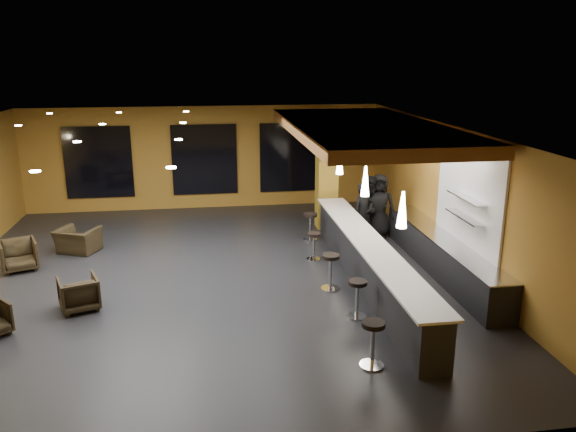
{
  "coord_description": "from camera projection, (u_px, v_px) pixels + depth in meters",
  "views": [
    {
      "loc": [
        0.03,
        -12.71,
        5.15
      ],
      "look_at": [
        2.0,
        0.5,
        1.3
      ],
      "focal_mm": 35.0,
      "sensor_mm": 36.0,
      "label": 1
    }
  ],
  "objects": [
    {
      "name": "floor",
      "position": [
        209.0,
        279.0,
        13.52
      ],
      "size": [
        12.0,
        13.0,
        0.1
      ],
      "primitive_type": "cube",
      "color": "black",
      "rests_on": "ground"
    },
    {
      "name": "ceiling",
      "position": [
        203.0,
        129.0,
        12.52
      ],
      "size": [
        12.0,
        13.0,
        0.1
      ],
      "primitive_type": "cube",
      "color": "black"
    },
    {
      "name": "wall_back",
      "position": [
        204.0,
        158.0,
        19.24
      ],
      "size": [
        12.0,
        0.1,
        3.5
      ],
      "primitive_type": "cube",
      "color": "olive",
      "rests_on": "floor"
    },
    {
      "name": "wall_front",
      "position": [
        211.0,
        346.0,
        6.79
      ],
      "size": [
        12.0,
        0.1,
        3.5
      ],
      "primitive_type": "cube",
      "color": "olive",
      "rests_on": "floor"
    },
    {
      "name": "wall_right",
      "position": [
        453.0,
        197.0,
        13.88
      ],
      "size": [
        0.1,
        13.0,
        3.5
      ],
      "primitive_type": "cube",
      "color": "olive",
      "rests_on": "floor"
    },
    {
      "name": "wood_soffit",
      "position": [
        364.0,
        129.0,
        14.09
      ],
      "size": [
        3.6,
        8.0,
        0.28
      ],
      "primitive_type": "cube",
      "color": "#9A5E2D",
      "rests_on": "ceiling"
    },
    {
      "name": "window_left",
      "position": [
        98.0,
        162.0,
        18.66
      ],
      "size": [
        2.2,
        0.06,
        2.4
      ],
      "primitive_type": "cube",
      "color": "black",
      "rests_on": "wall_back"
    },
    {
      "name": "window_center",
      "position": [
        205.0,
        160.0,
        19.15
      ],
      "size": [
        2.2,
        0.06,
        2.4
      ],
      "primitive_type": "cube",
      "color": "black",
      "rests_on": "wall_back"
    },
    {
      "name": "window_right",
      "position": [
        291.0,
        157.0,
        19.58
      ],
      "size": [
        2.2,
        0.06,
        2.4
      ],
      "primitive_type": "cube",
      "color": "black",
      "rests_on": "wall_back"
    },
    {
      "name": "tile_backsplash",
      "position": [
        468.0,
        198.0,
        12.84
      ],
      "size": [
        0.06,
        3.2,
        2.4
      ],
      "primitive_type": "cube",
      "color": "white",
      "rests_on": "wall_right"
    },
    {
      "name": "bar_counter",
      "position": [
        368.0,
        264.0,
        12.93
      ],
      "size": [
        0.6,
        8.0,
        1.0
      ],
      "primitive_type": "cube",
      "color": "black",
      "rests_on": "floor"
    },
    {
      "name": "bar_top",
      "position": [
        369.0,
        243.0,
        12.79
      ],
      "size": [
        0.78,
        8.1,
        0.05
      ],
      "primitive_type": "cube",
      "color": "silver",
      "rests_on": "bar_counter"
    },
    {
      "name": "prep_counter",
      "position": [
        441.0,
        255.0,
        13.71
      ],
      "size": [
        0.7,
        6.0,
        0.86
      ],
      "primitive_type": "cube",
      "color": "black",
      "rests_on": "floor"
    },
    {
      "name": "prep_top",
      "position": [
        443.0,
        238.0,
        13.58
      ],
      "size": [
        0.72,
        6.0,
        0.03
      ],
      "primitive_type": "cube",
      "color": "silver",
      "rests_on": "prep_counter"
    },
    {
      "name": "wall_shelf_lower",
      "position": [
        465.0,
        217.0,
        12.74
      ],
      "size": [
        0.3,
        1.5,
        0.03
      ],
      "primitive_type": "cube",
      "color": "silver",
      "rests_on": "wall_right"
    },
    {
      "name": "wall_shelf_upper",
      "position": [
        467.0,
        198.0,
        12.62
      ],
      "size": [
        0.3,
        1.5,
        0.03
      ],
      "primitive_type": "cube",
      "color": "silver",
      "rests_on": "wall_right"
    },
    {
      "name": "column",
      "position": [
        327.0,
        171.0,
        16.96
      ],
      "size": [
        0.6,
        0.6,
        3.5
      ],
      "primitive_type": "cube",
      "color": "olive",
      "rests_on": "floor"
    },
    {
      "name": "pendant_0",
      "position": [
        402.0,
        210.0,
        10.52
      ],
      "size": [
        0.2,
        0.2,
        0.7
      ],
      "primitive_type": "cone",
      "color": "white",
      "rests_on": "wood_soffit"
    },
    {
      "name": "pendant_1",
      "position": [
        365.0,
        181.0,
        12.89
      ],
      "size": [
        0.2,
        0.2,
        0.7
      ],
      "primitive_type": "cone",
      "color": "white",
      "rests_on": "wood_soffit"
    },
    {
      "name": "pendant_2",
      "position": [
        340.0,
        161.0,
        15.27
      ],
      "size": [
        0.2,
        0.2,
        0.7
      ],
      "primitive_type": "cone",
      "color": "white",
      "rests_on": "wood_soffit"
    },
    {
      "name": "staff_a",
      "position": [
        363.0,
        214.0,
        15.73
      ],
      "size": [
        0.74,
        0.62,
        1.72
      ],
      "primitive_type": "imported",
      "rotation": [
        0.0,
        0.0,
        0.39
      ],
      "color": "black",
      "rests_on": "floor"
    },
    {
      "name": "staff_b",
      "position": [
        372.0,
        208.0,
        16.09
      ],
      "size": [
        1.08,
        0.96,
        1.84
      ],
      "primitive_type": "imported",
      "rotation": [
        0.0,
        0.0,
        -0.35
      ],
      "color": "black",
      "rests_on": "floor"
    },
    {
      "name": "staff_c",
      "position": [
        379.0,
        206.0,
        16.2
      ],
      "size": [
        1.08,
        0.9,
        1.88
      ],
      "primitive_type": "imported",
      "rotation": [
        0.0,
        0.0,
        -0.39
      ],
      "color": "black",
      "rests_on": "floor"
    },
    {
      "name": "armchair_b",
      "position": [
        79.0,
        293.0,
        11.71
      ],
      "size": [
        0.98,
        0.99,
        0.71
      ],
      "primitive_type": "imported",
      "rotation": [
        0.0,
        0.0,
        3.49
      ],
      "color": "black",
      "rests_on": "floor"
    },
    {
      "name": "armchair_c",
      "position": [
        19.0,
        255.0,
        13.86
      ],
      "size": [
        1.06,
        1.07,
        0.76
      ],
      "primitive_type": "imported",
      "rotation": [
        0.0,
        0.0,
        0.38
      ],
      "color": "black",
      "rests_on": "floor"
    },
    {
      "name": "armchair_d",
      "position": [
        78.0,
        240.0,
        15.12
      ],
      "size": [
        1.28,
        1.21,
        0.66
      ],
      "primitive_type": "imported",
      "rotation": [
        0.0,
        0.0,
        2.74
      ],
      "color": "black",
      "rests_on": "floor"
    },
    {
      "name": "bar_stool_0",
      "position": [
        373.0,
        338.0,
        9.49
      ],
      "size": [
        0.42,
        0.42,
        0.84
      ],
      "rotation": [
        0.0,
        0.0,
        0.37
      ],
      "color": "silver",
      "rests_on": "floor"
    },
    {
      "name": "bar_stool_1",
      "position": [
        357.0,
        294.0,
        11.3
      ],
      "size": [
        0.4,
        0.4,
        0.8
      ],
      "rotation": [
        0.0,
        0.0,
        -0.36
      ],
      "color": "silver",
      "rests_on": "floor"
    },
    {
      "name": "bar_stool_2",
      "position": [
        330.0,
        267.0,
        12.66
      ],
      "size": [
        0.42,
        0.42,
        0.83
      ],
      "rotation": [
        0.0,
        0.0,
        -0.33
      ],
      "color": "silver",
      "rests_on": "floor"
    },
    {
      "name": "bar_stool_3",
      "position": [
        314.0,
        243.0,
        14.51
      ],
      "size": [
        0.37,
        0.37,
        0.73
      ],
      "rotation": [
        0.0,
        0.0,
        0.02
      ],
      "color": "silver",
      "rests_on": "floor"
    },
    {
      "name": "bar_stool_4",
      "position": [
        310.0,
        223.0,
        16.06
      ],
      "size": [
        0.4,
        0.4,
        0.79
      ],
      "rotation": [
        0.0,
        0.0,
        0.39
      ],
      "color": "silver",
      "rests_on": "floor"
    }
  ]
}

